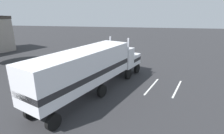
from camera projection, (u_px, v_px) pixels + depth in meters
The scene contains 5 objects.
ground_plane at pixel (120, 74), 20.66m from camera, with size 120.00×120.00×0.00m, color #2D2D30.
lane_stripe_near at pixel (152, 86), 17.44m from camera, with size 4.40×0.16×0.01m, color silver.
lane_stripe_mid at pixel (177, 89), 16.91m from camera, with size 4.40×0.16×0.01m, color silver.
semi_truck at pixel (92, 67), 15.25m from camera, with size 14.01×7.83×4.50m.
person_bystander at pixel (59, 84), 15.69m from camera, with size 0.36×0.47×1.63m.
Camera 1 is at (-19.28, -2.24, 7.20)m, focal length 28.22 mm.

